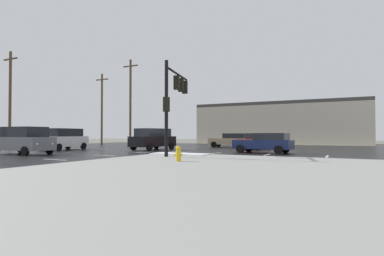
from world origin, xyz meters
name	(u,v)px	position (x,y,z in m)	size (l,w,h in m)	color
ground_plane	(153,151)	(0.00, 0.00, 0.00)	(120.00, 120.00, 0.00)	slate
road_asphalt	(153,151)	(0.00, 0.00, 0.01)	(44.00, 44.00, 0.02)	black
sidewalk_corner	(243,176)	(12.00, -12.00, 0.07)	(18.00, 18.00, 0.14)	#9E9E99
snow_strip_curbside	(180,154)	(5.00, -4.00, 0.17)	(4.00, 1.60, 0.06)	white
lane_markings	(155,152)	(1.20, -1.38, 0.02)	(36.15, 36.15, 0.01)	silver
traffic_signal_mast	(174,94)	(5.00, -4.83, 4.21)	(1.31, 4.81, 5.91)	black
fire_hydrant	(178,153)	(7.60, -8.79, 0.54)	(0.48, 0.26, 0.79)	gold
strip_building_background	(280,123)	(5.51, 27.62, 3.22)	(25.73, 8.00, 6.44)	#BCB29E
suv_grey	(23,140)	(-6.14, -7.85, 1.09)	(4.86, 2.21, 2.03)	slate
sedan_tan	(231,140)	(3.33, 10.68, 0.85)	(4.66, 2.37, 1.58)	tan
suv_black	(153,139)	(-1.39, 2.09, 1.09)	(2.60, 4.99, 2.03)	black
sedan_navy	(265,143)	(9.41, 1.79, 0.85)	(4.66, 2.37, 1.58)	#141E47
suv_white	(64,139)	(-8.97, -1.85, 1.09)	(2.61, 4.99, 2.03)	white
sedan_red	(255,141)	(6.96, 7.90, 0.85)	(2.40, 4.67, 1.58)	#B21919
utility_pole_mid	(10,98)	(-16.55, -2.33, 5.36)	(2.20, 0.28, 10.28)	brown
utility_pole_far	(130,101)	(-9.02, 8.24, 5.65)	(2.20, 0.28, 10.86)	brown
utility_pole_distant	(102,108)	(-15.96, 10.58, 5.27)	(2.20, 0.28, 10.10)	brown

